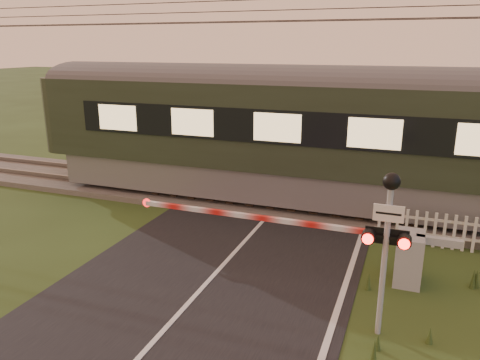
% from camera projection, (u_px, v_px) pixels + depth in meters
% --- Properties ---
extents(ground, '(160.00, 160.00, 0.00)m').
position_uv_depth(ground, '(187.00, 305.00, 9.04)').
color(ground, '#2B3C17').
rests_on(ground, ground).
extents(road, '(6.00, 140.00, 0.03)m').
position_uv_depth(road, '(183.00, 311.00, 8.82)').
color(road, black).
rests_on(road, ground).
extents(track_bed, '(140.00, 3.40, 0.39)m').
position_uv_depth(track_bed, '(280.00, 201.00, 14.87)').
color(track_bed, '#47423D').
rests_on(track_bed, ground).
extents(overhead_wires, '(120.00, 0.62, 0.62)m').
position_uv_depth(overhead_wires, '(285.00, 13.00, 13.29)').
color(overhead_wires, black).
rests_on(overhead_wires, ground).
extents(boom_gate, '(7.41, 0.84, 1.11)m').
position_uv_depth(boom_gate, '(390.00, 252.00, 9.92)').
color(boom_gate, gray).
rests_on(boom_gate, ground).
extents(crossing_signal, '(0.74, 0.33, 2.91)m').
position_uv_depth(crossing_signal, '(387.00, 227.00, 7.62)').
color(crossing_signal, gray).
rests_on(crossing_signal, ground).
extents(picket_fence, '(2.87, 0.08, 0.90)m').
position_uv_depth(picket_fence, '(435.00, 230.00, 11.53)').
color(picket_fence, silver).
rests_on(picket_fence, ground).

